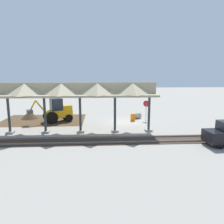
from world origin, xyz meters
name	(u,v)px	position (x,y,z in m)	size (l,w,h in m)	color
ground_plane	(126,122)	(0.00, 0.00, 0.00)	(120.00, 120.00, 0.00)	gray
dirt_work_zone	(44,120)	(10.14, -1.76, 0.00)	(10.01, 7.00, 0.01)	#4C3823
platform_canopy	(80,90)	(5.08, 4.21, 4.16)	(14.81, 3.20, 4.90)	#9E998E
rail_tracks	(136,140)	(0.00, 7.09, 0.03)	(60.00, 2.58, 0.15)	slate
stop_sign	(146,106)	(-2.53, -0.82, 1.78)	(0.68, 0.40, 2.47)	gray
backhoe	(57,111)	(8.26, -0.68, 1.27)	(5.06, 3.32, 2.82)	orange
dirt_mound	(30,119)	(12.14, -2.78, 0.00)	(4.49, 4.49, 2.00)	#4C3823
concrete_pipe	(136,116)	(-1.49, -1.94, 0.39)	(1.38, 1.21, 0.79)	#9E9384
traffic_barrel	(133,117)	(-0.88, -0.65, 0.45)	(0.56, 0.56, 0.90)	orange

